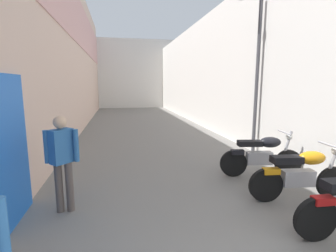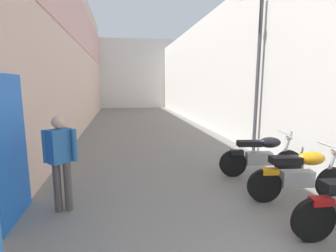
{
  "view_description": "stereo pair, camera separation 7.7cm",
  "coord_description": "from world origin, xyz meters",
  "px_view_note": "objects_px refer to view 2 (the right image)",
  "views": [
    {
      "loc": [
        -1.26,
        -0.55,
        2.04
      ],
      "look_at": [
        0.09,
        6.13,
        0.92
      ],
      "focal_mm": 26.85,
      "sensor_mm": 36.0,
      "label": 1
    },
    {
      "loc": [
        -1.18,
        -0.56,
        2.04
      ],
      "look_at": [
        0.09,
        6.13,
        0.92
      ],
      "focal_mm": 26.85,
      "sensor_mm": 36.0,
      "label": 2
    }
  ],
  "objects_px": {
    "motorcycle_third": "(300,174)",
    "motorcycle_fourth": "(262,155)",
    "street_lamp": "(255,64)",
    "pedestrian_mid_alley": "(61,156)"
  },
  "relations": [
    {
      "from": "motorcycle_third",
      "to": "motorcycle_fourth",
      "type": "distance_m",
      "value": 1.24
    },
    {
      "from": "motorcycle_third",
      "to": "street_lamp",
      "type": "relative_size",
      "value": 0.42
    },
    {
      "from": "motorcycle_third",
      "to": "pedestrian_mid_alley",
      "type": "distance_m",
      "value": 4.06
    },
    {
      "from": "motorcycle_third",
      "to": "street_lamp",
      "type": "distance_m",
      "value": 3.7
    },
    {
      "from": "motorcycle_fourth",
      "to": "pedestrian_mid_alley",
      "type": "bearing_deg",
      "value": -168.45
    },
    {
      "from": "pedestrian_mid_alley",
      "to": "motorcycle_fourth",
      "type": "bearing_deg",
      "value": 11.55
    },
    {
      "from": "motorcycle_fourth",
      "to": "pedestrian_mid_alley",
      "type": "height_order",
      "value": "pedestrian_mid_alley"
    },
    {
      "from": "pedestrian_mid_alley",
      "to": "street_lamp",
      "type": "xyz_separation_m",
      "value": [
        4.71,
        2.54,
        1.69
      ]
    },
    {
      "from": "motorcycle_third",
      "to": "pedestrian_mid_alley",
      "type": "height_order",
      "value": "pedestrian_mid_alley"
    },
    {
      "from": "motorcycle_third",
      "to": "motorcycle_fourth",
      "type": "bearing_deg",
      "value": 90.0
    }
  ]
}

